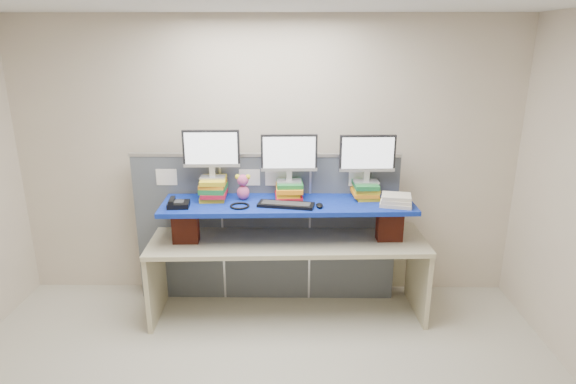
{
  "coord_description": "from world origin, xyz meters",
  "views": [
    {
      "loc": [
        0.27,
        -2.68,
        2.55
      ],
      "look_at": [
        0.22,
        1.48,
        1.24
      ],
      "focal_mm": 30.0,
      "sensor_mm": 36.0,
      "label": 1
    }
  ],
  "objects_px": {
    "keyboard": "(286,205)",
    "desk_phone": "(178,204)",
    "monitor_center": "(289,155)",
    "monitor_right": "(367,156)",
    "blue_board": "(288,205)",
    "monitor_left": "(211,151)",
    "desk": "(288,254)"
  },
  "relations": [
    {
      "from": "monitor_center",
      "to": "desk_phone",
      "type": "relative_size",
      "value": 2.54
    },
    {
      "from": "keyboard",
      "to": "desk_phone",
      "type": "distance_m",
      "value": 0.96
    },
    {
      "from": "blue_board",
      "to": "monitor_left",
      "type": "height_order",
      "value": "monitor_left"
    },
    {
      "from": "keyboard",
      "to": "monitor_right",
      "type": "bearing_deg",
      "value": 28.75
    },
    {
      "from": "monitor_right",
      "to": "desk_phone",
      "type": "bearing_deg",
      "value": -172.73
    },
    {
      "from": "blue_board",
      "to": "keyboard",
      "type": "relative_size",
      "value": 4.4
    },
    {
      "from": "monitor_left",
      "to": "monitor_center",
      "type": "height_order",
      "value": "monitor_left"
    },
    {
      "from": "desk",
      "to": "keyboard",
      "type": "relative_size",
      "value": 4.98
    },
    {
      "from": "blue_board",
      "to": "monitor_left",
      "type": "distance_m",
      "value": 0.85
    },
    {
      "from": "desk",
      "to": "monitor_center",
      "type": "relative_size",
      "value": 5.03
    },
    {
      "from": "monitor_center",
      "to": "monitor_right",
      "type": "distance_m",
      "value": 0.72
    },
    {
      "from": "monitor_center",
      "to": "monitor_right",
      "type": "relative_size",
      "value": 1.0
    },
    {
      "from": "monitor_left",
      "to": "desk_phone",
      "type": "xyz_separation_m",
      "value": [
        -0.28,
        -0.23,
        -0.43
      ]
    },
    {
      "from": "desk_phone",
      "to": "monitor_left",
      "type": "bearing_deg",
      "value": 33.45
    },
    {
      "from": "desk",
      "to": "desk_phone",
      "type": "distance_m",
      "value": 1.13
    },
    {
      "from": "blue_board",
      "to": "monitor_left",
      "type": "bearing_deg",
      "value": 170.28
    },
    {
      "from": "monitor_right",
      "to": "keyboard",
      "type": "bearing_deg",
      "value": -163.43
    },
    {
      "from": "blue_board",
      "to": "monitor_right",
      "type": "xyz_separation_m",
      "value": [
        0.73,
        0.15,
        0.43
      ]
    },
    {
      "from": "monitor_left",
      "to": "blue_board",
      "type": "bearing_deg",
      "value": -9.72
    },
    {
      "from": "monitor_left",
      "to": "desk_phone",
      "type": "height_order",
      "value": "monitor_left"
    },
    {
      "from": "monitor_right",
      "to": "monitor_left",
      "type": "bearing_deg",
      "value": 180.0
    },
    {
      "from": "monitor_right",
      "to": "desk_phone",
      "type": "relative_size",
      "value": 2.54
    },
    {
      "from": "desk",
      "to": "desk_phone",
      "type": "xyz_separation_m",
      "value": [
        -0.98,
        -0.14,
        0.55
      ]
    },
    {
      "from": "desk",
      "to": "monitor_left",
      "type": "relative_size",
      "value": 5.03
    },
    {
      "from": "monitor_center",
      "to": "desk_phone",
      "type": "height_order",
      "value": "monitor_center"
    },
    {
      "from": "desk",
      "to": "monitor_right",
      "type": "xyz_separation_m",
      "value": [
        0.73,
        0.15,
        0.92
      ]
    },
    {
      "from": "desk",
      "to": "keyboard",
      "type": "bearing_deg",
      "value": -101.21
    },
    {
      "from": "blue_board",
      "to": "monitor_right",
      "type": "height_order",
      "value": "monitor_right"
    },
    {
      "from": "monitor_center",
      "to": "desk_phone",
      "type": "distance_m",
      "value": 1.09
    },
    {
      "from": "blue_board",
      "to": "desk_phone",
      "type": "relative_size",
      "value": 11.29
    },
    {
      "from": "monitor_center",
      "to": "keyboard",
      "type": "relative_size",
      "value": 0.99
    },
    {
      "from": "blue_board",
      "to": "desk",
      "type": "bearing_deg",
      "value": 80.67
    }
  ]
}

